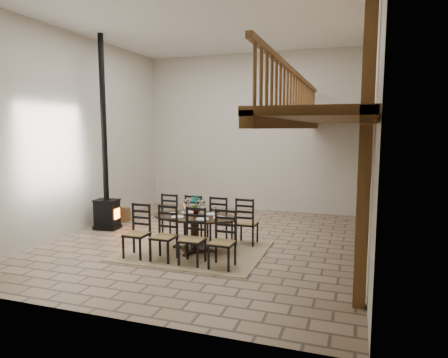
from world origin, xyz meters
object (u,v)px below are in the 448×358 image
(dining_table, at_px, (195,233))
(log_stack, at_px, (107,218))
(log_basket, at_px, (121,214))
(wood_stove, at_px, (106,186))

(dining_table, xyz_separation_m, log_stack, (-3.13, 1.31, -0.18))
(log_basket, bearing_deg, wood_stove, -78.70)
(wood_stove, height_order, log_stack, wood_stove)
(log_basket, xyz_separation_m, log_stack, (-0.02, -0.61, 0.01))
(dining_table, distance_m, wood_stove, 3.20)
(wood_stove, bearing_deg, log_stack, 119.69)
(dining_table, relative_size, wood_stove, 0.47)
(wood_stove, height_order, log_basket, wood_stove)
(wood_stove, relative_size, log_basket, 9.01)
(dining_table, distance_m, log_stack, 3.40)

